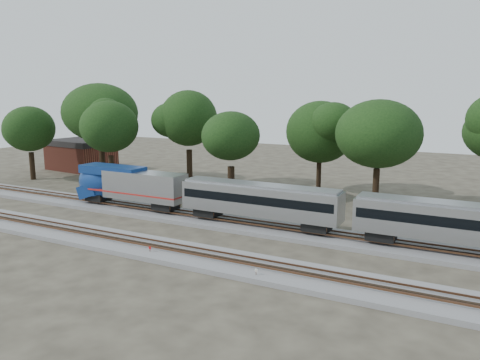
# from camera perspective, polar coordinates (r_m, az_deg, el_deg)

# --- Properties ---
(ground) EXTENTS (160.00, 160.00, 0.00)m
(ground) POSITION_cam_1_polar(r_m,az_deg,el_deg) (45.11, -8.77, -6.76)
(ground) COLOR #383328
(ground) RESTS_ON ground
(track_far) EXTENTS (160.00, 5.00, 0.73)m
(track_far) POSITION_cam_1_polar(r_m,az_deg,el_deg) (49.80, -4.69, -4.77)
(track_far) COLOR slate
(track_far) RESTS_ON ground
(track_near) EXTENTS (160.00, 5.00, 0.73)m
(track_near) POSITION_cam_1_polar(r_m,az_deg,el_deg) (42.05, -12.02, -7.86)
(track_near) COLOR slate
(track_near) RESTS_ON ground
(train) EXTENTS (85.25, 2.93, 4.32)m
(train) POSITION_cam_1_polar(r_m,az_deg,el_deg) (41.87, 25.16, -4.66)
(train) COLOR #A9ABB0
(train) RESTS_ON ground
(switch_stand_red) EXTENTS (0.27, 0.07, 0.86)m
(switch_stand_red) POSITION_cam_1_polar(r_m,az_deg,el_deg) (39.79, -10.92, -8.37)
(switch_stand_red) COLOR #512D19
(switch_stand_red) RESTS_ON ground
(switch_stand_white) EXTENTS (0.27, 0.08, 0.86)m
(switch_stand_white) POSITION_cam_1_polar(r_m,az_deg,el_deg) (34.41, 1.97, -11.24)
(switch_stand_white) COLOR #512D19
(switch_stand_white) RESTS_ON ground
(switch_lever) EXTENTS (0.56, 0.42, 0.30)m
(switch_lever) POSITION_cam_1_polar(r_m,az_deg,el_deg) (37.10, -5.69, -10.29)
(switch_lever) COLOR #512D19
(switch_lever) RESTS_ON ground
(brick_building) EXTENTS (11.68, 8.79, 5.27)m
(brick_building) POSITION_cam_1_polar(r_m,az_deg,el_deg) (87.51, -18.80, 2.96)
(brick_building) COLOR brown
(brick_building) RESTS_ON ground
(tree_0) EXTENTS (8.06, 8.06, 11.37)m
(tree_0) POSITION_cam_1_polar(r_m,az_deg,el_deg) (79.44, -24.30, 5.70)
(tree_0) COLOR black
(tree_0) RESTS_ON ground
(tree_1) EXTENTS (10.63, 10.63, 14.98)m
(tree_1) POSITION_cam_1_polar(r_m,az_deg,el_deg) (74.26, -16.73, 7.87)
(tree_1) COLOR black
(tree_1) RESTS_ON ground
(tree_2) EXTENTS (8.93, 8.93, 12.58)m
(tree_2) POSITION_cam_1_polar(r_m,az_deg,el_deg) (67.55, -15.63, 6.28)
(tree_2) COLOR black
(tree_2) RESTS_ON ground
(tree_3) EXTENTS (9.97, 9.97, 14.05)m
(tree_3) POSITION_cam_1_polar(r_m,az_deg,el_deg) (67.74, -6.29, 7.48)
(tree_3) COLOR black
(tree_3) RESTS_ON ground
(tree_4) EXTENTS (8.34, 8.34, 11.76)m
(tree_4) POSITION_cam_1_polar(r_m,az_deg,el_deg) (57.22, -1.11, 5.39)
(tree_4) COLOR black
(tree_4) RESTS_ON ground
(tree_5) EXTENTS (8.33, 8.33, 11.75)m
(tree_5) POSITION_cam_1_polar(r_m,az_deg,el_deg) (64.08, 9.73, 5.78)
(tree_5) COLOR black
(tree_5) RESTS_ON ground
(tree_6) EXTENTS (8.90, 8.90, 12.55)m
(tree_6) POSITION_cam_1_polar(r_m,az_deg,el_deg) (55.92, 16.54, 5.41)
(tree_6) COLOR black
(tree_6) RESTS_ON ground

